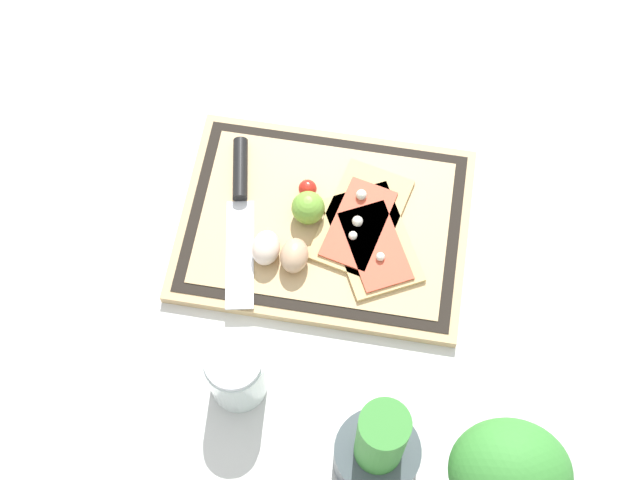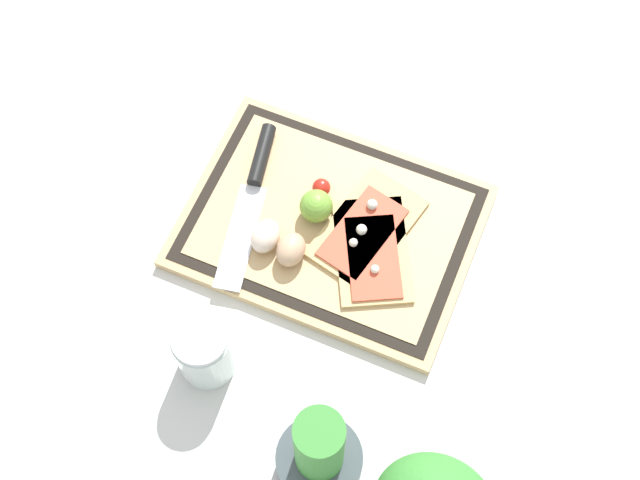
% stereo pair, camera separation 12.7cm
% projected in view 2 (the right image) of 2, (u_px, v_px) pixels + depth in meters
% --- Properties ---
extents(ground_plane, '(6.00, 6.00, 0.00)m').
position_uv_depth(ground_plane, '(330.00, 229.00, 1.32)').
color(ground_plane, silver).
extents(cutting_board, '(0.42, 0.31, 0.02)m').
position_uv_depth(cutting_board, '(330.00, 226.00, 1.31)').
color(cutting_board, tan).
rests_on(cutting_board, ground_plane).
extents(pizza_slice_near, '(0.14, 0.19, 0.02)m').
position_uv_depth(pizza_slice_near, '(366.00, 229.00, 1.29)').
color(pizza_slice_near, tan).
rests_on(pizza_slice_near, cutting_board).
extents(pizza_slice_far, '(0.17, 0.20, 0.02)m').
position_uv_depth(pizza_slice_far, '(372.00, 252.00, 1.27)').
color(pizza_slice_far, tan).
rests_on(pizza_slice_far, cutting_board).
extents(knife, '(0.08, 0.27, 0.02)m').
position_uv_depth(knife, '(256.00, 179.00, 1.32)').
color(knife, silver).
rests_on(knife, cutting_board).
extents(egg_brown, '(0.04, 0.05, 0.04)m').
position_uv_depth(egg_brown, '(291.00, 250.00, 1.26)').
color(egg_brown, tan).
rests_on(egg_brown, cutting_board).
extents(egg_pink, '(0.04, 0.05, 0.04)m').
position_uv_depth(egg_pink, '(266.00, 236.00, 1.27)').
color(egg_pink, beige).
rests_on(egg_pink, cutting_board).
extents(lime, '(0.05, 0.05, 0.05)m').
position_uv_depth(lime, '(316.00, 206.00, 1.28)').
color(lime, '#70A838').
rests_on(lime, cutting_board).
extents(cherry_tomato_red, '(0.03, 0.03, 0.03)m').
position_uv_depth(cherry_tomato_red, '(321.00, 187.00, 1.31)').
color(cherry_tomato_red, red).
rests_on(cherry_tomato_red, cutting_board).
extents(herb_pot, '(0.11, 0.11, 0.21)m').
position_uv_depth(herb_pot, '(319.00, 457.00, 1.10)').
color(herb_pot, '#3D474C').
rests_on(herb_pot, ground_plane).
extents(sauce_jar, '(0.08, 0.08, 0.11)m').
position_uv_depth(sauce_jar, '(205.00, 353.00, 1.19)').
color(sauce_jar, silver).
rests_on(sauce_jar, ground_plane).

